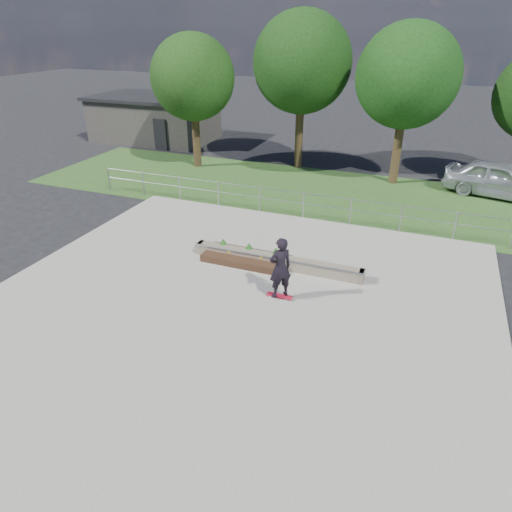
{
  "coord_description": "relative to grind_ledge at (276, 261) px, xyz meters",
  "views": [
    {
      "loc": [
        4.79,
        -10.15,
        7.54
      ],
      "look_at": [
        0.2,
        1.5,
        1.1
      ],
      "focal_mm": 32.0,
      "sensor_mm": 36.0,
      "label": 1
    }
  ],
  "objects": [
    {
      "name": "ground",
      "position": [
        -0.37,
        -2.92,
        -0.26
      ],
      "size": [
        120.0,
        120.0,
        0.0
      ],
      "primitive_type": "plane",
      "color": "black",
      "rests_on": "ground"
    },
    {
      "name": "grass_verge",
      "position": [
        -0.37,
        8.08,
        -0.25
      ],
      "size": [
        30.0,
        8.0,
        0.02
      ],
      "primitive_type": "cube",
      "color": "#294A1D",
      "rests_on": "ground"
    },
    {
      "name": "concrete_slab",
      "position": [
        -0.37,
        -2.92,
        -0.23
      ],
      "size": [
        15.0,
        15.0,
        0.06
      ],
      "primitive_type": "cube",
      "color": "gray",
      "rests_on": "ground"
    },
    {
      "name": "fence",
      "position": [
        -0.37,
        4.58,
        0.51
      ],
      "size": [
        20.06,
        0.06,
        1.2
      ],
      "color": "#9B9DA3",
      "rests_on": "ground"
    },
    {
      "name": "building",
      "position": [
        -14.37,
        15.08,
        1.25
      ],
      "size": [
        8.4,
        5.4,
        3.0
      ],
      "color": "#312F2C",
      "rests_on": "ground"
    },
    {
      "name": "tree_far_left",
      "position": [
        -8.37,
        10.08,
        4.59
      ],
      "size": [
        4.55,
        4.55,
        7.15
      ],
      "color": "#312213",
      "rests_on": "ground"
    },
    {
      "name": "tree_mid_left",
      "position": [
        -2.87,
        12.08,
        5.34
      ],
      "size": [
        5.25,
        5.25,
        8.25
      ],
      "color": "#362615",
      "rests_on": "ground"
    },
    {
      "name": "tree_mid_right",
      "position": [
        2.63,
        11.08,
        4.97
      ],
      "size": [
        4.9,
        4.9,
        7.7
      ],
      "color": "#372616",
      "rests_on": "ground"
    },
    {
      "name": "grind_ledge",
      "position": [
        0.0,
        0.0,
        0.0
      ],
      "size": [
        6.0,
        0.44,
        0.43
      ],
      "color": "#675B4C",
      "rests_on": "concrete_slab"
    },
    {
      "name": "planter_bed",
      "position": [
        -1.07,
        -0.0,
        -0.02
      ],
      "size": [
        3.0,
        1.2,
        0.61
      ],
      "color": "black",
      "rests_on": "concrete_slab"
    },
    {
      "name": "skateboarder",
      "position": [
        0.77,
        -1.86,
        0.83
      ],
      "size": [
        0.82,
        0.81,
        2.0
      ],
      "color": "white",
      "rests_on": "concrete_slab"
    },
    {
      "name": "parked_car",
      "position": [
        7.56,
        10.77,
        0.59
      ],
      "size": [
        5.33,
        3.12,
        1.7
      ],
      "primitive_type": "imported",
      "rotation": [
        0.0,
        0.0,
        1.34
      ],
      "color": "#B1B7BB",
      "rests_on": "ground"
    }
  ]
}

